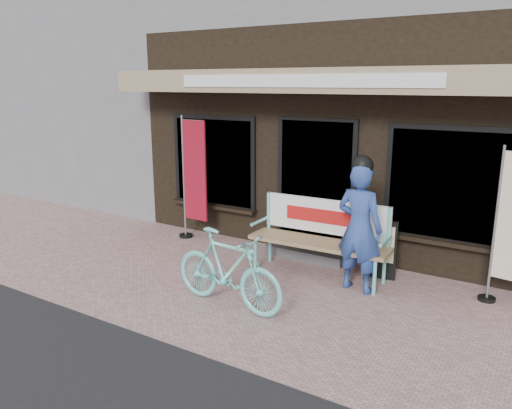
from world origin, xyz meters
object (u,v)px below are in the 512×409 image
Objects in this scene: bicycle at (228,269)px; nobori_red at (193,177)px; menu_stand at (381,249)px; bench at (321,232)px; person at (359,226)px.

bicycle is 0.75× the size of nobori_red.
nobori_red is 2.55× the size of menu_stand.
menu_stand is at bearing 2.82° from nobori_red.
bench is 0.93× the size of nobori_red.
nobori_red is at bearing 176.09° from person.
bench is 1.11× the size of person.
bench is 2.68m from nobori_red.
person reaches higher than menu_stand.
nobori_red reaches higher than person.
bicycle is at bearing -109.97° from bench.
bench is 0.87m from menu_stand.
person reaches higher than bicycle.
menu_stand is (3.40, -0.04, -0.69)m from nobori_red.
person is at bearing -36.88° from bicycle.
bicycle is at bearing -39.57° from nobori_red.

